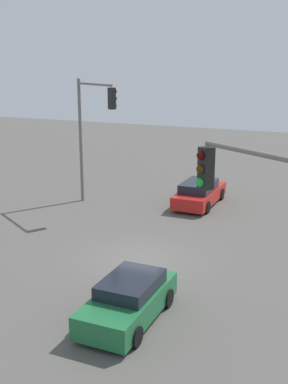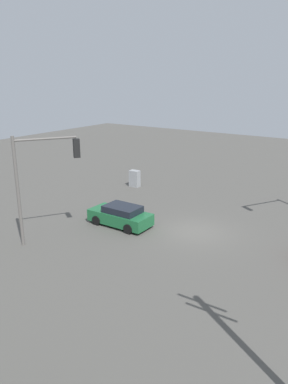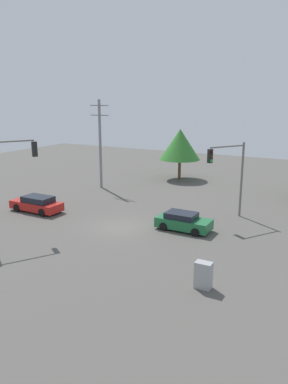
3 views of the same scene
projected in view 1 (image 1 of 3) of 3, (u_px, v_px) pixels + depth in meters
name	position (u px, v px, depth m)	size (l,w,h in m)	color
ground_plane	(138.00, 259.00, 19.60)	(80.00, 80.00, 0.00)	#54514C
sedan_red	(199.00, 193.00, 26.95)	(4.65, 1.95, 1.36)	red
sedan_green	(129.00, 300.00, 14.90)	(4.03, 1.87, 1.32)	#1E6638
traffic_signal_main	(92.00, 122.00, 25.65)	(2.06, 3.25, 6.91)	slate
traffic_signal_cross	(261.00, 232.00, 10.54)	(2.10, 3.08, 6.12)	slate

